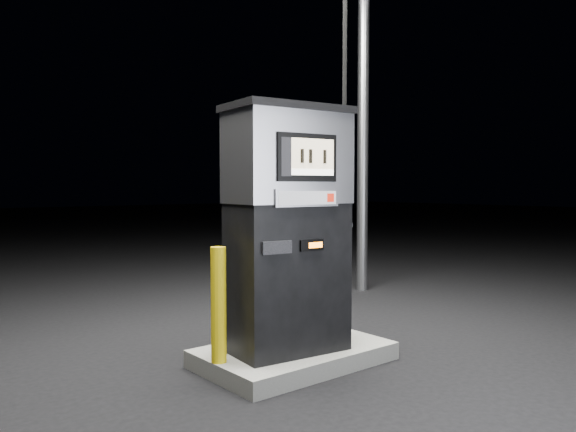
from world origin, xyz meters
TOP-DOWN VIEW (x-y plane):
  - ground at (0.00, 0.00)m, footprint 80.00×80.00m
  - pump_island at (0.00, 0.00)m, footprint 1.60×1.00m
  - fuel_dispenser at (-0.12, -0.06)m, footprint 1.16×0.72m
  - bollard_left at (-0.74, 0.04)m, footprint 0.15×0.15m
  - bollard_right at (0.56, 0.04)m, footprint 0.16×0.16m

SIDE VIEW (x-z plane):
  - ground at x=0.00m, z-range 0.00..0.00m
  - pump_island at x=0.00m, z-range 0.00..0.15m
  - bollard_left at x=-0.74m, z-range 0.15..1.06m
  - bollard_right at x=0.56m, z-range 0.15..1.08m
  - fuel_dispenser at x=-0.12m, z-range -0.92..3.32m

